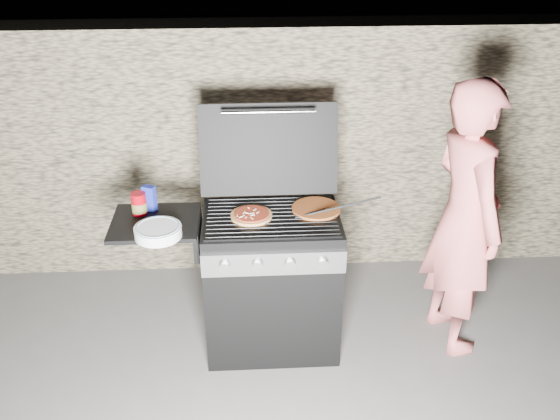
{
  "coord_description": "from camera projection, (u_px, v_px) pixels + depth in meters",
  "views": [
    {
      "loc": [
        -0.13,
        -3.16,
        2.64
      ],
      "look_at": [
        0.05,
        0.0,
        0.95
      ],
      "focal_mm": 40.0,
      "sensor_mm": 36.0,
      "label": 1
    }
  ],
  "objects": [
    {
      "name": "pizza_plain",
      "position": [
        316.0,
        209.0,
        3.67
      ],
      "size": [
        0.31,
        0.31,
        0.02
      ],
      "primitive_type": "cylinder",
      "rotation": [
        0.0,
        0.0,
        -0.09
      ],
      "color": "orange",
      "rests_on": "gas_grill"
    },
    {
      "name": "pizza_topped",
      "position": [
        251.0,
        215.0,
        3.59
      ],
      "size": [
        0.31,
        0.31,
        0.03
      ],
      "primitive_type": null,
      "rotation": [
        0.0,
        0.0,
        -0.33
      ],
      "color": "tan",
      "rests_on": "gas_grill"
    },
    {
      "name": "plate_stack",
      "position": [
        158.0,
        232.0,
        3.41
      ],
      "size": [
        0.3,
        0.3,
        0.06
      ],
      "primitive_type": "cylinder",
      "rotation": [
        0.0,
        0.0,
        0.15
      ],
      "color": "white",
      "rests_on": "gas_grill"
    },
    {
      "name": "blue_carton",
      "position": [
        150.0,
        198.0,
        3.65
      ],
      "size": [
        0.08,
        0.07,
        0.16
      ],
      "primitive_type": "cube",
      "rotation": [
        0.0,
        0.0,
        -0.41
      ],
      "color": "navy",
      "rests_on": "gas_grill"
    },
    {
      "name": "sauce_jar",
      "position": [
        139.0,
        204.0,
        3.62
      ],
      "size": [
        0.11,
        0.11,
        0.13
      ],
      "primitive_type": "cylinder",
      "rotation": [
        0.0,
        0.0,
        0.37
      ],
      "color": "#9D030E",
      "rests_on": "gas_grill"
    },
    {
      "name": "tongs",
      "position": [
        338.0,
        207.0,
        3.6
      ],
      "size": [
        0.51,
        0.07,
        0.1
      ],
      "primitive_type": "cylinder",
      "rotation": [
        0.0,
        1.4,
        0.11
      ],
      "color": "black",
      "rests_on": "gas_grill"
    },
    {
      "name": "gas_grill",
      "position": [
        231.0,
        283.0,
        3.81
      ],
      "size": [
        1.34,
        0.79,
        0.91
      ],
      "primitive_type": null,
      "color": "black",
      "rests_on": "ground"
    },
    {
      "name": "ground",
      "position": [
        272.0,
        339.0,
        4.04
      ],
      "size": [
        50.0,
        50.0,
        0.0
      ],
      "primitive_type": "plane",
      "color": "#504E4C"
    },
    {
      "name": "stone_wall",
      "position": [
        265.0,
        149.0,
        4.54
      ],
      "size": [
        8.0,
        0.35,
        1.8
      ],
      "primitive_type": "cube",
      "color": "gray",
      "rests_on": "ground"
    },
    {
      "name": "person",
      "position": [
        464.0,
        219.0,
        3.68
      ],
      "size": [
        0.53,
        0.7,
        1.72
      ],
      "primitive_type": "imported",
      "rotation": [
        0.0,
        0.0,
        1.77
      ],
      "color": "#D86664",
      "rests_on": "ground"
    }
  ]
}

